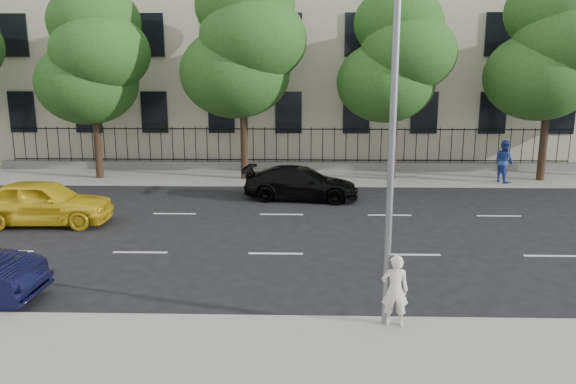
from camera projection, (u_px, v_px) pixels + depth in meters
The scene contains 15 objects.
ground at pixel (271, 286), 13.98m from camera, with size 120.00×120.00×0.00m, color black.
near_sidewalk at pixel (258, 367), 10.06m from camera, with size 60.00×4.00×0.15m, color gray.
far_sidewalk at pixel (287, 177), 27.63m from camera, with size 60.00×4.00×0.15m, color gray.
lane_markings at pixel (279, 232), 18.62m from camera, with size 49.60×4.62×0.01m, color silver, non-canonical shape.
masonry_building at pixel (291, 6), 34.43m from camera, with size 34.60×12.11×18.50m.
iron_fence at pixel (288, 160), 29.17m from camera, with size 30.00×0.50×2.20m.
street_light at pixel (390, 77), 11.08m from camera, with size 0.25×3.32×8.05m.
tree_b at pixel (94, 56), 26.00m from camera, with size 5.53×5.12×8.97m.
tree_c at pixel (244, 44), 25.69m from camera, with size 5.89×5.50×9.80m.
tree_d at pixel (397, 56), 25.63m from camera, with size 5.34×4.94×8.84m.
tree_e at pixel (552, 48), 25.37m from camera, with size 5.71×5.31×9.46m.
yellow_taxi at pixel (43, 202), 19.33m from camera, with size 1.87×4.66×1.59m, color yellow.
black_sedan at pixel (301, 183), 23.12m from camera, with size 1.91×4.70×1.36m, color black.
woman_near at pixel (395, 290), 11.37m from camera, with size 0.55×0.36×1.51m, color beige.
pedestrian_far at pixel (504, 161), 25.77m from camera, with size 0.95×0.74×1.95m, color #253C93.
Camera 1 is at (0.78, -13.13, 5.32)m, focal length 35.00 mm.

